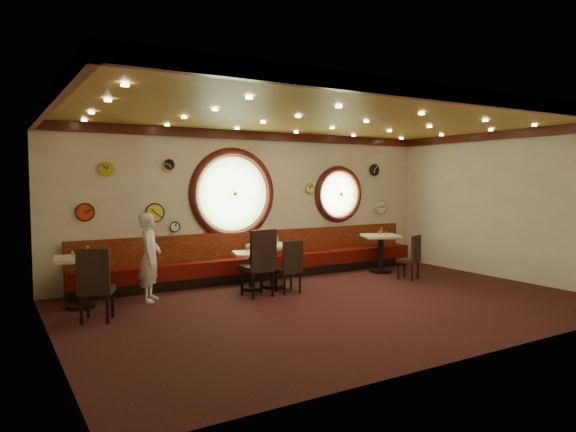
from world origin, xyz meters
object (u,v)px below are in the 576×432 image
Objects in this scene: chair_a at (95,280)px; condiment_c_bottle at (278,239)px; chair_b at (260,258)px; chair_d at (412,254)px; table_b at (251,266)px; condiment_c_salt at (268,242)px; condiment_a_pepper at (84,254)px; condiment_b_pepper at (253,249)px; waiter at (150,257)px; condiment_d_pepper at (386,233)px; condiment_a_salt at (73,254)px; condiment_b_salt at (247,249)px; condiment_c_pepper at (277,242)px; condiment_d_bottle at (381,231)px; table_c at (274,260)px; table_a at (80,276)px; condiment_a_bottle at (88,250)px; chair_c at (290,263)px; condiment_d_salt at (379,233)px; condiment_b_bottle at (256,247)px; table_d at (381,249)px.

chair_a reaches higher than condiment_c_bottle.
chair_b is 3.60m from chair_d.
condiment_c_salt is at bearing -4.42° from table_b.
condiment_a_pepper reaches higher than condiment_b_pepper.
condiment_d_pepper is at bearing -62.44° from waiter.
chair_d is at bearing 24.01° from chair_a.
condiment_c_bottle is (3.70, 0.00, 0.03)m from condiment_a_pepper.
condiment_a_salt is 1.00× the size of condiment_d_pepper.
condiment_b_salt is 0.91× the size of condiment_c_pepper.
condiment_d_bottle is 0.10× the size of waiter.
condiment_d_bottle reaches higher than table_c.
waiter reaches higher than chair_a.
table_a is 0.90× the size of table_c.
condiment_c_pepper is at bearing -25.22° from condiment_c_salt.
condiment_a_salt reaches higher than condiment_b_salt.
condiment_c_bottle is at bearing -3.13° from condiment_a_bottle.
condiment_c_bottle is at bearing -2.37° from condiment_a_salt.
chair_c is 0.40× the size of waiter.
table_a is 6.52m from condiment_d_salt.
condiment_d_bottle is (3.42, 0.22, 0.12)m from condiment_b_bottle.
table_c is 2.97m from table_d.
condiment_a_bottle is at bearing 174.17° from table_b.
table_c is 0.39m from condiment_c_salt.
condiment_a_salt reaches higher than table_c.
condiment_a_bottle is (0.25, 0.04, 0.04)m from condiment_a_salt.
chair_d is 5.58× the size of condiment_d_salt.
chair_c is 2.96m from chair_d.
table_c is 9.19× the size of condiment_b_pepper.
condiment_c_salt is at bearing -5.68° from condiment_a_bottle.
chair_b reaches higher than condiment_b_salt.
chair_a is 3.19m from condiment_b_salt.
chair_b is at bearing 154.79° from chair_d.
waiter reaches higher than condiment_c_salt.
condiment_b_salt is at bearing 159.53° from condiment_c_pepper.
condiment_a_pepper is (-3.53, 0.14, 0.37)m from table_c.
condiment_d_bottle reaches higher than condiment_d_pepper.
chair_d is 3.03m from condiment_c_pepper.
condiment_c_pepper is 3.50m from condiment_a_bottle.
table_a is 6.64m from chair_d.
condiment_b_bottle is (-0.38, 0.18, -0.09)m from condiment_c_pepper.
condiment_d_pepper is (3.03, 0.10, 0.37)m from table_c.
chair_c is at bearing -93.97° from condiment_c_pepper.
table_c reaches higher than table_b.
condiment_a_salt is at bearing 175.29° from table_b.
table_b is 4.99× the size of condiment_a_bottle.
condiment_d_salt is 0.64× the size of condiment_a_bottle.
condiment_d_pepper is 6.47m from condiment_a_bottle.
chair_b reaches higher than chair_d.
waiter reaches higher than condiment_a_pepper.
condiment_d_pepper is at bearing -0.84° from condiment_c_bottle.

